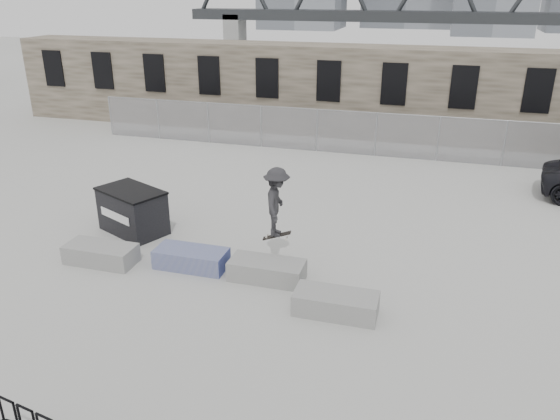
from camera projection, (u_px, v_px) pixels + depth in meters
The scene contains 10 objects.
ground at pixel (215, 275), 14.84m from camera, with size 120.00×120.00×0.00m, color #B9B9B4.
stone_wall at pixel (333, 90), 28.40m from camera, with size 36.00×2.58×4.50m.
chainlink_fence at pixel (317, 130), 25.54m from camera, with size 22.06×0.06×2.02m.
planter_far_left at pixel (101, 253), 15.42m from camera, with size 2.00×0.90×0.54m.
planter_center_left at pixel (191, 258), 15.17m from camera, with size 2.00×0.90×0.54m.
planter_center_right at pixel (267, 269), 14.54m from camera, with size 2.00×0.90×0.54m.
planter_offset at pixel (336, 303), 13.02m from camera, with size 2.00×0.90×0.54m.
dumpster at pixel (133, 211), 17.22m from camera, with size 2.50×2.09×1.41m.
truss_bridge at pixel (492, 16), 59.50m from camera, with size 70.00×3.00×9.80m.
skateboarder at pixel (277, 202), 14.55m from camera, with size 0.90×1.33×2.07m.
Camera 1 is at (5.33, -12.03, 7.31)m, focal length 35.00 mm.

